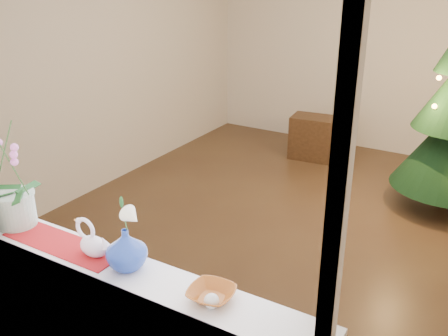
{
  "coord_description": "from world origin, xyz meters",
  "views": [
    {
      "loc": [
        1.5,
        -3.87,
        2.27
      ],
      "look_at": [
        0.02,
        -1.4,
        1.09
      ],
      "focal_mm": 40.0,
      "sensor_mm": 36.0,
      "label": 1
    }
  ],
  "objects_px": {
    "orchid_pot": "(9,171)",
    "blue_vase": "(126,246)",
    "side_table": "(320,138)",
    "swan": "(93,239)",
    "paperweight": "(212,301)",
    "amber_dish": "(211,295)"
  },
  "relations": [
    {
      "from": "paperweight",
      "to": "amber_dish",
      "type": "distance_m",
      "value": 0.06
    },
    {
      "from": "swan",
      "to": "side_table",
      "type": "distance_m",
      "value": 4.22
    },
    {
      "from": "orchid_pot",
      "to": "amber_dish",
      "type": "distance_m",
      "value": 1.31
    },
    {
      "from": "paperweight",
      "to": "side_table",
      "type": "xyz_separation_m",
      "value": [
        -1.05,
        4.19,
        -0.68
      ]
    },
    {
      "from": "orchid_pot",
      "to": "swan",
      "type": "relative_size",
      "value": 3.0
    },
    {
      "from": "blue_vase",
      "to": "orchid_pot",
      "type": "bearing_deg",
      "value": 179.38
    },
    {
      "from": "orchid_pot",
      "to": "swan",
      "type": "bearing_deg",
      "value": -0.89
    },
    {
      "from": "orchid_pot",
      "to": "paperweight",
      "type": "distance_m",
      "value": 1.34
    },
    {
      "from": "orchid_pot",
      "to": "blue_vase",
      "type": "xyz_separation_m",
      "value": [
        0.8,
        -0.01,
        -0.21
      ]
    },
    {
      "from": "orchid_pot",
      "to": "blue_vase",
      "type": "height_order",
      "value": "orchid_pot"
    },
    {
      "from": "swan",
      "to": "blue_vase",
      "type": "xyz_separation_m",
      "value": [
        0.22,
        0.0,
        0.03
      ]
    },
    {
      "from": "blue_vase",
      "to": "side_table",
      "type": "height_order",
      "value": "blue_vase"
    },
    {
      "from": "swan",
      "to": "amber_dish",
      "type": "xyz_separation_m",
      "value": [
        0.69,
        0.0,
        -0.07
      ]
    },
    {
      "from": "swan",
      "to": "blue_vase",
      "type": "relative_size",
      "value": 0.92
    },
    {
      "from": "swan",
      "to": "amber_dish",
      "type": "height_order",
      "value": "swan"
    },
    {
      "from": "blue_vase",
      "to": "paperweight",
      "type": "height_order",
      "value": "blue_vase"
    },
    {
      "from": "paperweight",
      "to": "amber_dish",
      "type": "relative_size",
      "value": 0.39
    },
    {
      "from": "orchid_pot",
      "to": "paperweight",
      "type": "xyz_separation_m",
      "value": [
        1.31,
        -0.06,
        -0.3
      ]
    },
    {
      "from": "amber_dish",
      "to": "side_table",
      "type": "distance_m",
      "value": 4.31
    },
    {
      "from": "orchid_pot",
      "to": "blue_vase",
      "type": "relative_size",
      "value": 2.77
    },
    {
      "from": "paperweight",
      "to": "side_table",
      "type": "distance_m",
      "value": 4.37
    },
    {
      "from": "amber_dish",
      "to": "blue_vase",
      "type": "bearing_deg",
      "value": -179.85
    }
  ]
}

